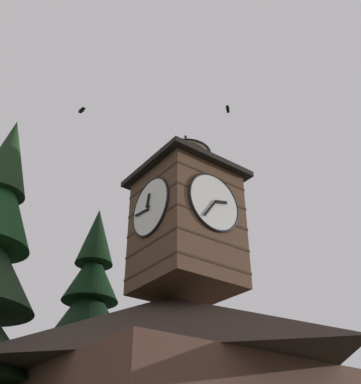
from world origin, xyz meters
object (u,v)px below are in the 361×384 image
(pine_tree_behind, at_px, (82,377))
(flying_bird_high, at_px, (82,110))
(clock_tower, at_px, (186,219))
(moon, at_px, (121,379))
(flying_bird_low, at_px, (228,109))

(pine_tree_behind, relative_size, flying_bird_high, 26.82)
(clock_tower, relative_size, pine_tree_behind, 0.59)
(clock_tower, distance_m, moon, 43.55)
(clock_tower, bearing_deg, flying_bird_high, -38.39)
(clock_tower, distance_m, flying_bird_low, 5.53)
(clock_tower, height_order, pine_tree_behind, clock_tower)
(moon, xyz_separation_m, flying_bird_high, (23.64, 35.63, 6.30))
(pine_tree_behind, distance_m, moon, 40.70)
(moon, bearing_deg, clock_tower, 63.52)
(moon, distance_m, flying_bird_low, 45.86)
(pine_tree_behind, distance_m, flying_bird_low, 13.48)
(pine_tree_behind, bearing_deg, moon, -122.01)
(moon, bearing_deg, pine_tree_behind, 57.99)
(flying_bird_high, xyz_separation_m, flying_bird_low, (-4.75, 5.89, -1.57))
(clock_tower, bearing_deg, pine_tree_behind, -68.76)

